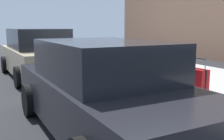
% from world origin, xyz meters
% --- Properties ---
extents(ground_plane, '(40.00, 40.00, 0.00)m').
position_xyz_m(ground_plane, '(0.00, 0.00, 0.00)').
color(ground_plane, black).
extents(sidewalk_curb, '(18.00, 5.00, 0.14)m').
position_xyz_m(sidewalk_curb, '(0.00, -2.50, 0.07)').
color(sidewalk_curb, '#9E9B93').
rests_on(sidewalk_curb, ground_plane).
extents(suitcase_red_0, '(0.42, 0.28, 1.02)m').
position_xyz_m(suitcase_red_0, '(-3.64, -0.57, 0.53)').
color(suitcase_red_0, red).
rests_on(suitcase_red_0, sidewalk_curb).
extents(suitcase_black_1, '(0.49, 0.25, 0.96)m').
position_xyz_m(suitcase_black_1, '(-3.11, -0.52, 0.46)').
color(suitcase_black_1, black).
rests_on(suitcase_black_1, sidewalk_curb).
extents(suitcase_teal_2, '(0.43, 0.25, 0.66)m').
position_xyz_m(suitcase_teal_2, '(-2.56, -0.52, 0.44)').
color(suitcase_teal_2, '#0F606B').
rests_on(suitcase_teal_2, sidewalk_curb).
extents(suitcase_navy_3, '(0.50, 0.23, 0.90)m').
position_xyz_m(suitcase_navy_3, '(-2.01, -0.46, 0.43)').
color(suitcase_navy_3, navy).
rests_on(suitcase_navy_3, sidewalk_curb).
extents(suitcase_silver_4, '(0.48, 0.22, 0.89)m').
position_xyz_m(suitcase_silver_4, '(-1.44, -0.49, 0.48)').
color(suitcase_silver_4, '#9EA0A8').
rests_on(suitcase_silver_4, sidewalk_curb).
extents(suitcase_maroon_5, '(0.39, 0.26, 0.78)m').
position_xyz_m(suitcase_maroon_5, '(-0.92, -0.49, 0.50)').
color(suitcase_maroon_5, maroon).
rests_on(suitcase_maroon_5, sidewalk_curb).
extents(suitcase_olive_6, '(0.43, 0.22, 0.57)m').
position_xyz_m(suitcase_olive_6, '(-0.42, -0.54, 0.40)').
color(suitcase_olive_6, '#59601E').
rests_on(suitcase_olive_6, sidewalk_curb).
extents(suitcase_red_7, '(0.47, 0.24, 0.71)m').
position_xyz_m(suitcase_red_7, '(0.12, -0.51, 0.47)').
color(suitcase_red_7, red).
rests_on(suitcase_red_7, sidewalk_curb).
extents(suitcase_black_8, '(0.42, 0.25, 0.87)m').
position_xyz_m(suitcase_black_8, '(0.66, -0.59, 0.43)').
color(suitcase_black_8, black).
rests_on(suitcase_black_8, sidewalk_curb).
extents(suitcase_teal_9, '(0.40, 0.22, 0.59)m').
position_xyz_m(suitcase_teal_9, '(1.16, -0.51, 0.41)').
color(suitcase_teal_9, '#0F606B').
rests_on(suitcase_teal_9, sidewalk_curb).
extents(fire_hydrant, '(0.39, 0.21, 0.76)m').
position_xyz_m(fire_hydrant, '(2.11, -0.53, 0.53)').
color(fire_hydrant, red).
rests_on(fire_hydrant, sidewalk_curb).
extents(bollard_post, '(0.12, 0.12, 0.80)m').
position_xyz_m(bollard_post, '(2.80, -0.38, 0.54)').
color(bollard_post, brown).
rests_on(bollard_post, sidewalk_curb).
extents(parked_car_charcoal_0, '(4.73, 2.19, 1.55)m').
position_xyz_m(parked_car_charcoal_0, '(-3.78, 1.64, 0.73)').
color(parked_car_charcoal_0, black).
rests_on(parked_car_charcoal_0, ground_plane).
extents(parked_car_beige_1, '(4.87, 2.27, 1.69)m').
position_xyz_m(parked_car_beige_1, '(1.83, 1.64, 0.79)').
color(parked_car_beige_1, tan).
rests_on(parked_car_beige_1, ground_plane).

